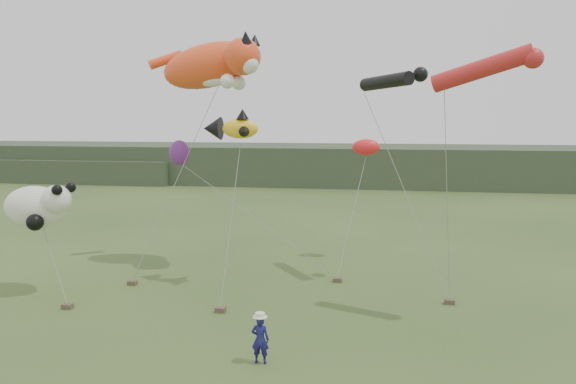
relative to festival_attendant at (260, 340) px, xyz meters
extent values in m
plane|color=#385123|center=(-1.05, 0.92, -0.71)|extent=(120.00, 120.00, 0.00)
cube|color=#2D3D28|center=(-1.05, 45.92, 1.29)|extent=(90.00, 12.00, 4.00)
cube|color=#2D3D28|center=(-31.05, 42.92, 0.54)|extent=(25.00, 8.00, 2.50)
imported|color=navy|center=(0.00, 0.00, 0.00)|extent=(0.52, 0.34, 1.42)
cube|color=brown|center=(-7.02, 6.57, -0.62)|extent=(0.37, 0.29, 0.19)
cube|color=brown|center=(-2.36, 3.94, -0.62)|extent=(0.37, 0.29, 0.19)
cube|color=brown|center=(6.02, 6.26, -0.62)|extent=(0.37, 0.29, 0.19)
cube|color=brown|center=(-8.10, 3.35, -0.62)|extent=(0.37, 0.29, 0.19)
cube|color=brown|center=(1.57, 8.45, -0.62)|extent=(0.37, 0.29, 0.19)
ellipsoid|color=#FB4C1F|center=(-4.72, 10.61, 8.77)|extent=(4.86, 2.27, 2.92)
sphere|color=#FB4C1F|center=(-2.88, 9.69, 9.05)|extent=(1.66, 1.66, 1.66)
cone|color=black|center=(-2.60, 9.23, 9.83)|extent=(0.52, 0.63, 0.62)
cone|color=black|center=(-2.42, 10.15, 9.83)|extent=(0.52, 0.60, 0.59)
sphere|color=white|center=(-2.51, 9.41, 8.68)|extent=(0.83, 0.83, 0.83)
ellipsoid|color=white|center=(-4.54, 10.33, 8.03)|extent=(1.62, 0.81, 0.51)
sphere|color=white|center=(-3.43, 9.13, 7.94)|extent=(0.65, 0.65, 0.65)
sphere|color=white|center=(-3.25, 10.43, 7.94)|extent=(0.65, 0.65, 0.65)
cylinder|color=#FB4C1F|center=(-7.12, 11.35, 9.14)|extent=(1.72, 1.26, 1.00)
ellipsoid|color=yellow|center=(-2.43, 7.40, 5.90)|extent=(1.52, 0.65, 0.82)
cone|color=black|center=(-3.72, 7.72, 5.90)|extent=(0.76, 0.97, 0.97)
cone|color=black|center=(-2.32, 7.40, 6.50)|extent=(0.54, 0.54, 0.43)
cone|color=black|center=(-2.10, 6.86, 5.80)|extent=(0.57, 0.60, 0.43)
cone|color=black|center=(-2.10, 7.94, 5.80)|extent=(0.57, 0.60, 0.43)
cylinder|color=black|center=(3.45, 9.74, 7.89)|extent=(2.34, 2.88, 0.70)
sphere|color=black|center=(4.86, 9.24, 8.14)|extent=(0.63, 0.63, 0.63)
cylinder|color=red|center=(6.60, 4.89, 7.99)|extent=(3.37, 1.65, 1.53)
sphere|color=red|center=(8.09, 4.35, 8.25)|extent=(0.66, 0.66, 0.66)
ellipsoid|color=white|center=(-10.40, 5.15, 2.79)|extent=(2.56, 1.71, 1.71)
sphere|color=white|center=(-9.26, 4.87, 3.17)|extent=(1.14, 1.14, 1.14)
sphere|color=black|center=(-8.98, 4.49, 3.59)|extent=(0.42, 0.42, 0.42)
sphere|color=black|center=(-8.88, 5.30, 3.59)|extent=(0.42, 0.42, 0.42)
sphere|color=black|center=(-9.92, 4.40, 2.31)|extent=(0.66, 0.66, 0.66)
sphere|color=black|center=(-11.16, 5.44, 2.41)|extent=(0.66, 0.66, 0.66)
ellipsoid|color=red|center=(2.57, 12.90, 4.90)|extent=(1.38, 0.80, 0.80)
ellipsoid|color=#67257A|center=(-6.39, 10.92, 4.65)|extent=(1.02, 0.68, 1.24)
camera|label=1|loc=(3.37, -15.15, 6.38)|focal=35.00mm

